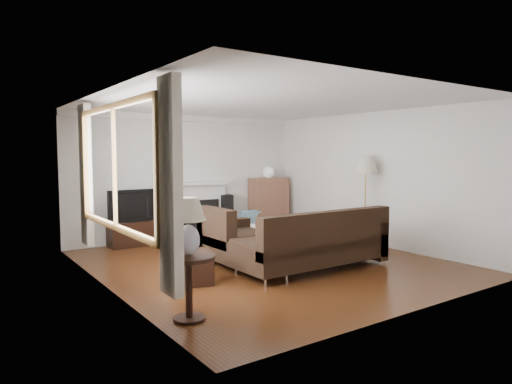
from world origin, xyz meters
TOP-DOWN VIEW (x-y plane):
  - room at (0.00, 0.00)m, footprint 5.10×5.60m
  - window at (-2.45, -0.20)m, footprint 0.12×2.74m
  - curtain_near at (-2.40, -1.72)m, footprint 0.10×0.35m
  - curtain_far at (-2.40, 1.32)m, footprint 0.10×0.35m
  - fireplace at (0.15, 2.64)m, footprint 1.40×0.26m
  - tv_stand at (-1.25, 2.50)m, footprint 0.94×0.42m
  - television at (-1.25, 2.50)m, footprint 1.04×0.14m
  - speaker_left at (-0.97, 2.54)m, footprint 0.32×0.35m
  - speaker_right at (0.79, 2.55)m, footprint 0.30×0.33m
  - bookshelf at (1.89, 2.52)m, footprint 0.86×0.41m
  - globe_lamp at (1.89, 2.52)m, footprint 0.25×0.25m
  - sectional_sofa at (0.31, -0.71)m, footprint 2.61×1.91m
  - coffee_table at (0.21, 0.84)m, footprint 1.13×0.63m
  - footstool at (-1.51, -0.37)m, footprint 0.62×0.62m
  - floor_lamp at (2.21, -0.05)m, footprint 0.53×0.53m
  - side_table at (-2.15, -1.58)m, footprint 0.54×0.54m
  - table_lamp at (-2.15, -1.58)m, footprint 0.36×0.36m

SIDE VIEW (x-z plane):
  - footstool at x=-1.51m, z-range 0.00..0.42m
  - coffee_table at x=0.21m, z-range 0.00..0.43m
  - tv_stand at x=-1.25m, z-range 0.00..0.47m
  - side_table at x=-2.15m, z-range 0.00..0.68m
  - sectional_sofa at x=0.31m, z-range 0.00..0.84m
  - speaker_right at x=0.79m, z-range 0.00..0.86m
  - speaker_left at x=-0.97m, z-range 0.00..0.89m
  - fireplace at x=0.15m, z-range 0.00..1.15m
  - bookshelf at x=1.89m, z-range 0.00..1.18m
  - television at x=-1.25m, z-range 0.47..1.07m
  - floor_lamp at x=2.21m, z-range 0.00..1.68m
  - table_lamp at x=-2.15m, z-range 0.68..1.26m
  - room at x=0.00m, z-range -0.02..2.52m
  - globe_lamp at x=1.89m, z-range 1.18..1.43m
  - curtain_near at x=-2.40m, z-range 0.35..2.45m
  - curtain_far at x=-2.40m, z-range 0.35..2.45m
  - window at x=-2.45m, z-range 0.78..2.32m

